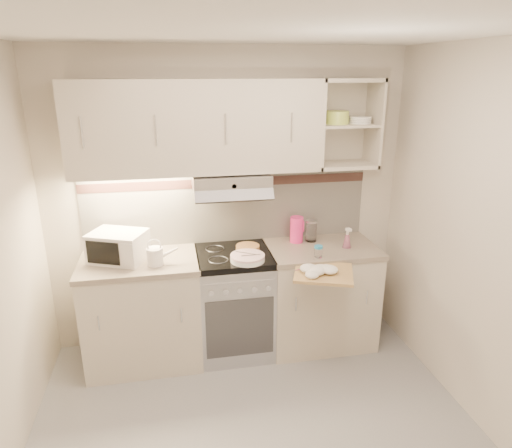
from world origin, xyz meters
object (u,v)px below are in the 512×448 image
Objects in this scene: electric_range at (234,302)px; spray_bottle at (347,239)px; microwave at (118,246)px; watering_can at (156,255)px; glass_jar at (311,231)px; cutting_board at (324,273)px; plate_stack at (248,258)px; pink_pitcher at (297,229)px.

electric_range is 4.84× the size of spray_bottle.
microwave reaches higher than watering_can.
glass_jar is 0.32m from spray_bottle.
watering_can is at bearing -2.83° from microwave.
electric_range reaches higher than cutting_board.
plate_stack reaches higher than cutting_board.
watering_can is 1.27m from cutting_board.
pink_pitcher is 0.13m from glass_jar.
microwave is at bearing 164.25° from spray_bottle.
watering_can reaches higher than plate_stack.
pink_pitcher is at bearing 28.37° from microwave.
glass_jar is at bearing 27.78° from plate_stack.
spray_bottle is at bearing 7.89° from plate_stack.
pink_pitcher reaches higher than electric_range.
microwave is 1.16× the size of cutting_board.
glass_jar is at bearing -1.52° from pink_pitcher.
pink_pitcher is at bearing 13.97° from watering_can.
plate_stack is 1.45× the size of spray_bottle.
watering_can is 1.56m from spray_bottle.
microwave is 1.84× the size of plate_stack.
electric_range is 1.08m from spray_bottle.
microwave reaches higher than cutting_board.
electric_range is at bearing -168.34° from glass_jar.
cutting_board is at bearing -13.98° from watering_can.
cutting_board is (-0.33, -0.39, -0.10)m from spray_bottle.
microwave is 1.00m from plate_stack.
glass_jar is 0.44× the size of cutting_board.
microwave is 1.60m from glass_jar.
glass_jar is 0.61m from cutting_board.
plate_stack is 1.42× the size of glass_jar.
cutting_board is (0.04, -0.60, -0.14)m from pink_pitcher.
microwave reaches higher than electric_range.
plate_stack is at bearing 173.04° from cutting_board.
electric_range is 4.02× the size of pink_pitcher.
electric_range is 0.90m from glass_jar.
microwave is 2.03× the size of watering_can.
microwave is 1.59m from cutting_board.
glass_jar is (0.70, 0.14, 0.54)m from electric_range.
electric_range is at bearing 114.90° from plate_stack.
pink_pitcher reaches higher than plate_stack.
watering_can is 1.31× the size of spray_bottle.
watering_can is at bearing -166.36° from pink_pitcher.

